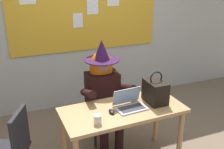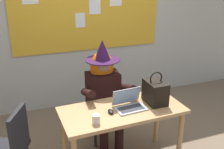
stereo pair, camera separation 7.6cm
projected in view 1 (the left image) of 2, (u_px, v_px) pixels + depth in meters
name	position (u px, v px, depth m)	size (l,w,h in m)	color
wall_back_bulletin	(85.00, 18.00, 4.32)	(6.47, 1.96, 2.89)	#B2B2AD
desk_main	(123.00, 117.00, 3.05)	(1.39, 0.67, 0.75)	tan
chair_at_desk	(101.00, 103.00, 3.68)	(0.42, 0.42, 0.89)	black
person_costumed	(104.00, 88.00, 3.47)	(0.61, 0.69, 1.39)	black
laptop	(130.00, 104.00, 3.02)	(0.36, 0.27, 0.21)	#B7B7BC
computer_mouse	(112.00, 112.00, 2.91)	(0.06, 0.10, 0.03)	black
handbag	(155.00, 91.00, 3.12)	(0.20, 0.30, 0.38)	black
coffee_mug	(98.00, 119.00, 2.70)	(0.08, 0.08, 0.10)	silver
chair_spare_by_window	(11.00, 147.00, 2.73)	(0.56, 0.56, 0.92)	black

